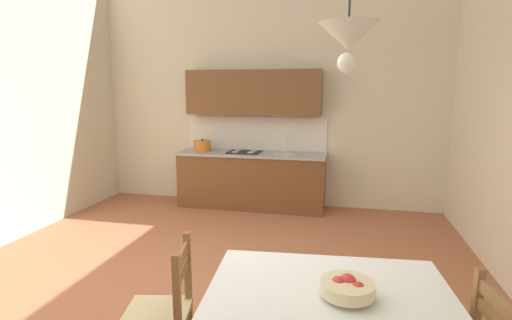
{
  "coord_description": "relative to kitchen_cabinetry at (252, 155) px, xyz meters",
  "views": [
    {
      "loc": [
        1.24,
        -3.07,
        1.89
      ],
      "look_at": [
        0.29,
        1.13,
        1.12
      ],
      "focal_mm": 27.45,
      "sensor_mm": 36.0,
      "label": 1
    }
  ],
  "objects": [
    {
      "name": "kitchen_cabinetry",
      "position": [
        0.0,
        0.0,
        0.0
      ],
      "size": [
        2.37,
        0.63,
        2.2
      ],
      "color": "brown",
      "rests_on": "ground_plane"
    },
    {
      "name": "dining_table",
      "position": [
        1.39,
        -3.94,
        -0.22
      ],
      "size": [
        1.49,
        1.13,
        0.75
      ],
      "color": "brown",
      "rests_on": "ground_plane"
    },
    {
      "name": "pendant_lamp",
      "position": [
        1.44,
        -3.85,
        1.31
      ],
      "size": [
        0.32,
        0.32,
        0.8
      ],
      "color": "black"
    },
    {
      "name": "fruit_bowl",
      "position": [
        1.49,
        -3.98,
        -0.04
      ],
      "size": [
        0.3,
        0.3,
        0.12
      ],
      "color": "beige",
      "rests_on": "dining_table"
    },
    {
      "name": "dining_chair_tv_side",
      "position": [
        0.32,
        -3.88,
        -0.41
      ],
      "size": [
        0.5,
        0.5,
        0.93
      ],
      "color": "#D1BC89",
      "rests_on": "ground_plane"
    },
    {
      "name": "ground_plane",
      "position": [
        0.2,
        -2.98,
        -0.91
      ],
      "size": [
        6.19,
        7.1,
        0.1
      ],
      "primitive_type": "cube",
      "color": "#A86042"
    },
    {
      "name": "wall_back",
      "position": [
        0.2,
        0.33,
        1.24
      ],
      "size": [
        6.19,
        0.12,
        4.18
      ],
      "primitive_type": "cube",
      "color": "beige",
      "rests_on": "ground_plane"
    }
  ]
}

